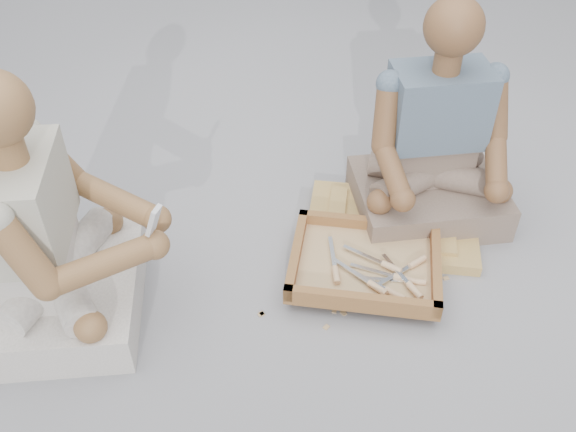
% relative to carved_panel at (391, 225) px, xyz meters
% --- Properties ---
extents(ground, '(60.00, 60.00, 0.00)m').
position_rel_carved_panel_xyz_m(ground, '(-0.32, -0.51, -0.02)').
color(ground, '#96969B').
rests_on(ground, ground).
extents(carved_panel, '(0.63, 0.43, 0.04)m').
position_rel_carved_panel_xyz_m(carved_panel, '(0.00, 0.00, 0.00)').
color(carved_panel, '#AD8543').
rests_on(carved_panel, ground).
extents(tool_tray, '(0.50, 0.41, 0.07)m').
position_rel_carved_panel_xyz_m(tool_tray, '(-0.08, -0.26, 0.04)').
color(tool_tray, brown).
rests_on(tool_tray, carved_panel).
extents(chisel_0, '(0.14, 0.19, 0.02)m').
position_rel_carved_panel_xyz_m(chisel_0, '(0.07, -0.36, 0.06)').
color(chisel_0, white).
rests_on(chisel_0, tool_tray).
extents(chisel_1, '(0.06, 0.22, 0.02)m').
position_rel_carved_panel_xyz_m(chisel_1, '(-0.18, -0.32, 0.06)').
color(chisel_1, white).
rests_on(chisel_1, tool_tray).
extents(chisel_2, '(0.21, 0.11, 0.02)m').
position_rel_carved_panel_xyz_m(chisel_2, '(-0.02, -0.27, 0.06)').
color(chisel_2, white).
rests_on(chisel_2, tool_tray).
extents(chisel_3, '(0.17, 0.17, 0.02)m').
position_rel_carved_panel_xyz_m(chisel_3, '(0.07, -0.25, 0.05)').
color(chisel_3, white).
rests_on(chisel_3, tool_tray).
extents(chisel_4, '(0.20, 0.12, 0.02)m').
position_rel_carved_panel_xyz_m(chisel_4, '(0.00, -0.38, 0.05)').
color(chisel_4, white).
rests_on(chisel_4, tool_tray).
extents(chisel_5, '(0.22, 0.07, 0.02)m').
position_rel_carved_panel_xyz_m(chisel_5, '(0.03, -0.31, 0.05)').
color(chisel_5, white).
rests_on(chisel_5, tool_tray).
extents(chisel_6, '(0.19, 0.14, 0.02)m').
position_rel_carved_panel_xyz_m(chisel_6, '(-0.06, -0.37, 0.06)').
color(chisel_6, white).
rests_on(chisel_6, tool_tray).
extents(chisel_7, '(0.22, 0.03, 0.02)m').
position_rel_carved_panel_xyz_m(chisel_7, '(0.06, -0.32, 0.05)').
color(chisel_7, white).
rests_on(chisel_7, tool_tray).
extents(wood_chip_0, '(0.02, 0.02, 0.00)m').
position_rel_carved_panel_xyz_m(wood_chip_0, '(-0.40, -0.48, -0.02)').
color(wood_chip_0, tan).
rests_on(wood_chip_0, ground).
extents(wood_chip_1, '(0.02, 0.02, 0.00)m').
position_rel_carved_panel_xyz_m(wood_chip_1, '(0.11, -0.01, -0.02)').
color(wood_chip_1, tan).
rests_on(wood_chip_1, ground).
extents(wood_chip_2, '(0.02, 0.02, 0.00)m').
position_rel_carved_panel_xyz_m(wood_chip_2, '(-0.21, -0.14, -0.02)').
color(wood_chip_2, tan).
rests_on(wood_chip_2, ground).
extents(wood_chip_3, '(0.02, 0.02, 0.00)m').
position_rel_carved_panel_xyz_m(wood_chip_3, '(0.20, -0.23, -0.02)').
color(wood_chip_3, tan).
rests_on(wood_chip_3, ground).
extents(wood_chip_4, '(0.02, 0.02, 0.00)m').
position_rel_carved_panel_xyz_m(wood_chip_4, '(-0.26, -0.31, -0.02)').
color(wood_chip_4, tan).
rests_on(wood_chip_4, ground).
extents(wood_chip_5, '(0.02, 0.02, 0.00)m').
position_rel_carved_panel_xyz_m(wood_chip_5, '(-0.13, -0.32, -0.02)').
color(wood_chip_5, tan).
rests_on(wood_chip_5, ground).
extents(wood_chip_6, '(0.02, 0.02, 0.00)m').
position_rel_carved_panel_xyz_m(wood_chip_6, '(0.13, -0.24, -0.02)').
color(wood_chip_6, tan).
rests_on(wood_chip_6, ground).
extents(wood_chip_7, '(0.02, 0.02, 0.00)m').
position_rel_carved_panel_xyz_m(wood_chip_7, '(-0.06, 0.02, -0.02)').
color(wood_chip_7, tan).
rests_on(wood_chip_7, ground).
extents(wood_chip_8, '(0.02, 0.02, 0.00)m').
position_rel_carved_panel_xyz_m(wood_chip_8, '(-0.01, 0.03, -0.02)').
color(wood_chip_8, tan).
rests_on(wood_chip_8, ground).
extents(wood_chip_9, '(0.02, 0.02, 0.00)m').
position_rel_carved_panel_xyz_m(wood_chip_9, '(-0.14, -0.44, -0.02)').
color(wood_chip_9, tan).
rests_on(wood_chip_9, ground).
extents(wood_chip_10, '(0.02, 0.02, 0.00)m').
position_rel_carved_panel_xyz_m(wood_chip_10, '(-0.17, -0.43, -0.02)').
color(wood_chip_10, tan).
rests_on(wood_chip_10, ground).
extents(wood_chip_11, '(0.02, 0.02, 0.00)m').
position_rel_carved_panel_xyz_m(wood_chip_11, '(-0.40, -0.48, -0.02)').
color(wood_chip_11, tan).
rests_on(wood_chip_11, ground).
extents(wood_chip_12, '(0.02, 0.02, 0.00)m').
position_rel_carved_panel_xyz_m(wood_chip_12, '(-0.12, -0.15, -0.02)').
color(wood_chip_12, tan).
rests_on(wood_chip_12, ground).
extents(wood_chip_13, '(0.02, 0.02, 0.00)m').
position_rel_carved_panel_xyz_m(wood_chip_13, '(0.02, -0.08, -0.02)').
color(wood_chip_13, tan).
rests_on(wood_chip_13, ground).
extents(wood_chip_14, '(0.02, 0.02, 0.00)m').
position_rel_carved_panel_xyz_m(wood_chip_14, '(-0.19, -0.50, -0.02)').
color(wood_chip_14, tan).
rests_on(wood_chip_14, ground).
extents(wood_chip_15, '(0.02, 0.02, 0.00)m').
position_rel_carved_panel_xyz_m(wood_chip_15, '(-0.27, 0.12, -0.02)').
color(wood_chip_15, tan).
rests_on(wood_chip_15, ground).
extents(craftsman, '(0.64, 0.65, 0.87)m').
position_rel_carved_panel_xyz_m(craftsman, '(-1.02, -0.55, 0.27)').
color(craftsman, beige).
rests_on(craftsman, ground).
extents(companion, '(0.64, 0.56, 0.84)m').
position_rel_carved_panel_xyz_m(companion, '(0.12, 0.14, 0.26)').
color(companion, '#746253').
rests_on(companion, ground).
extents(mobile_phone, '(0.06, 0.05, 0.10)m').
position_rel_carved_panel_xyz_m(mobile_phone, '(-0.69, -0.53, 0.39)').
color(mobile_phone, silver).
rests_on(mobile_phone, craftsman).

